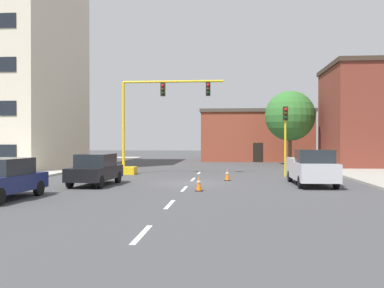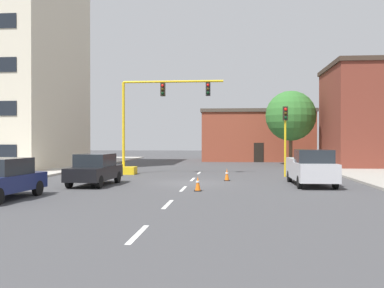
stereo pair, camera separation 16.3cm
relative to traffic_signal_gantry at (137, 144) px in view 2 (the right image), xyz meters
The scene contains 17 objects.
ground_plane 8.00m from the traffic_signal_gantry, 54.88° to the right, with size 160.00×160.00×0.00m, color #424244.
sidewalk_left 8.94m from the traffic_signal_gantry, 168.66° to the left, with size 6.00×56.00×0.14m, color #B2ADA3.
sidewalk_right 17.58m from the traffic_signal_gantry, ahead, with size 6.00×56.00×0.14m, color #9E998E.
lane_stripe_seg_0 20.88m from the traffic_signal_gantry, 77.70° to the right, with size 0.16×2.40×0.01m, color silver.
lane_stripe_seg_1 15.59m from the traffic_signal_gantry, 73.35° to the right, with size 0.16×2.40×0.01m, color silver.
lane_stripe_seg_2 10.52m from the traffic_signal_gantry, 64.54° to the right, with size 0.16×2.40×0.01m, color silver.
lane_stripe_seg_3 6.22m from the traffic_signal_gantry, 40.60° to the right, with size 0.16×2.40×0.01m, color silver.
lane_stripe_seg_4 5.22m from the traffic_signal_gantry, 21.11° to the left, with size 0.16×2.40×0.01m, color silver.
building_brick_center 25.00m from the traffic_signal_gantry, 66.54° to the left, with size 13.27×8.62×6.12m.
traffic_signal_gantry is the anchor object (origin of this frame).
traffic_light_pole_right 10.70m from the traffic_signal_gantry, ahead, with size 0.32×0.47×4.80m.
tree_right_far 18.89m from the traffic_signal_gantry, 46.63° to the left, with size 5.06×5.06×7.49m.
pickup_truck_silver 13.28m from the traffic_signal_gantry, 31.53° to the right, with size 2.07×5.42×1.99m.
sedan_navy_near_left 14.37m from the traffic_signal_gantry, 101.14° to the right, with size 2.20×4.63×1.74m.
sedan_black_mid_left 8.04m from the traffic_signal_gantry, 94.81° to the right, with size 2.08×4.59×1.74m.
traffic_cone_roadside_a 8.23m from the traffic_signal_gantry, 34.56° to the right, with size 0.36×0.36×0.75m.
traffic_cone_roadside_b 11.65m from the traffic_signal_gantry, 62.86° to the right, with size 0.36×0.36×0.73m.
Camera 2 is at (2.49, -25.58, 2.51)m, focal length 41.46 mm.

